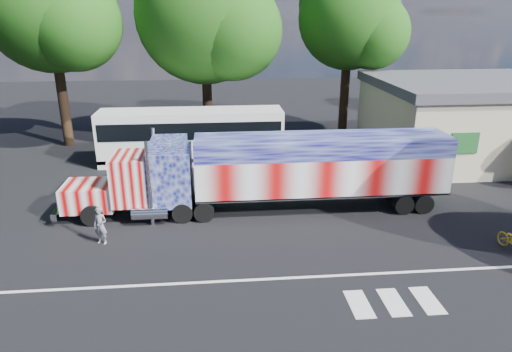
{
  "coord_description": "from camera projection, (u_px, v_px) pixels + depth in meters",
  "views": [
    {
      "loc": [
        -1.86,
        -17.46,
        9.34
      ],
      "look_at": [
        0.0,
        3.0,
        1.9
      ],
      "focal_mm": 32.0,
      "sensor_mm": 36.0,
      "label": 1
    }
  ],
  "objects": [
    {
      "name": "lane_markings",
      "position": [
        321.0,
        288.0,
        16.3
      ],
      "size": [
        30.0,
        2.67,
        0.01
      ],
      "color": "silver",
      "rests_on": "ground"
    },
    {
      "name": "semi_truck",
      "position": [
        274.0,
        171.0,
        22.08
      ],
      "size": [
        18.84,
        2.98,
        4.02
      ],
      "color": "black",
      "rests_on": "ground"
    },
    {
      "name": "coach_bus",
      "position": [
        192.0,
        135.0,
        29.52
      ],
      "size": [
        11.74,
        2.73,
        3.42
      ],
      "color": "white",
      "rests_on": "ground"
    },
    {
      "name": "tree_nw_a",
      "position": [
        52.0,
        6.0,
        30.46
      ],
      "size": [
        9.39,
        8.94,
        14.2
      ],
      "color": "black",
      "rests_on": "ground"
    },
    {
      "name": "tree_n_mid",
      "position": [
        207.0,
        15.0,
        31.84
      ],
      "size": [
        10.14,
        9.65,
        13.97
      ],
      "color": "black",
      "rests_on": "ground"
    },
    {
      "name": "woman",
      "position": [
        100.0,
        226.0,
        19.21
      ],
      "size": [
        0.71,
        0.59,
        1.66
      ],
      "primitive_type": "imported",
      "rotation": [
        0.0,
        0.0,
        -0.36
      ],
      "color": "slate",
      "rests_on": "ground"
    },
    {
      "name": "ground",
      "position": [
        262.0,
        241.0,
        19.69
      ],
      "size": [
        100.0,
        100.0,
        0.0
      ],
      "primitive_type": "plane",
      "color": "black"
    },
    {
      "name": "tree_ne_a",
      "position": [
        351.0,
        19.0,
        34.4
      ],
      "size": [
        8.1,
        7.72,
        12.71
      ],
      "color": "black",
      "rests_on": "ground"
    }
  ]
}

